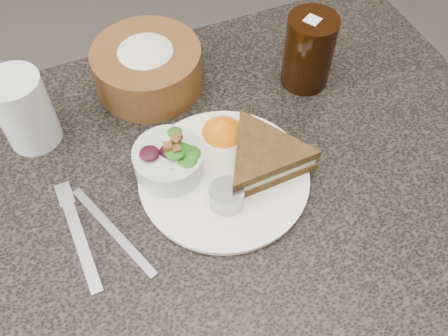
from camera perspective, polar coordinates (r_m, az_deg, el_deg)
name	(u,v)px	position (r m, az deg, el deg)	size (l,w,h in m)	color
floor	(218,335)	(1.44, -0.75, -18.58)	(6.00, 6.00, 0.00)	#42403E
dining_table	(216,282)	(1.09, -0.96, -12.85)	(1.00, 0.70, 0.75)	black
dinner_plate	(224,177)	(0.76, 0.00, -1.08)	(0.26, 0.26, 0.01)	white
sandwich	(264,157)	(0.75, 4.58, 1.29)	(0.17, 0.17, 0.04)	#4A351A
salad_bowl	(169,158)	(0.74, -6.36, 1.18)	(0.11, 0.11, 0.06)	#B2C7BA
dressing_ramekin	(226,196)	(0.71, 0.26, -3.23)	(0.05, 0.05, 0.03)	#989EA6
orange_wedge	(223,126)	(0.79, -0.08, 4.88)	(0.07, 0.07, 0.03)	orange
fork	(80,241)	(0.73, -16.10, -7.99)	(0.02, 0.17, 0.00)	#AFB2B7
knife	(113,231)	(0.73, -12.56, -7.04)	(0.01, 0.19, 0.00)	gray
bread_basket	(147,62)	(0.87, -8.79, 11.88)	(0.18, 0.18, 0.10)	brown
cola_glass	(309,49)	(0.86, 9.71, 13.31)	(0.08, 0.08, 0.14)	black
water_glass	(24,110)	(0.82, -21.86, 6.12)	(0.08, 0.08, 0.13)	silver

